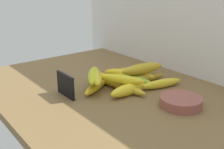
{
  "coord_description": "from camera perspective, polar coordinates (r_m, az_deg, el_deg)",
  "views": [
    {
      "loc": [
        76.56,
        -58.18,
        42.73
      ],
      "look_at": [
        -1.54,
        3.55,
        8.0
      ],
      "focal_mm": 43.79,
      "sensor_mm": 36.0,
      "label": 1
    }
  ],
  "objects": [
    {
      "name": "banana_8",
      "position": [
        1.07,
        10.36,
        -1.85
      ],
      "size": [
        7.27,
        18.11,
        3.36
      ],
      "primitive_type": "ellipsoid",
      "rotation": [
        0.0,
        0.0,
        4.49
      ],
      "color": "yellow",
      "rests_on": "counter_top"
    },
    {
      "name": "banana_3",
      "position": [
        1.15,
        5.17,
        0.16
      ],
      "size": [
        17.47,
        8.12,
        4.31
      ],
      "primitive_type": "ellipsoid",
      "rotation": [
        0.0,
        0.0,
        3.38
      ],
      "color": "gold",
      "rests_on": "counter_top"
    },
    {
      "name": "fruit_bowl",
      "position": [
        0.93,
        14.13,
        -5.52
      ],
      "size": [
        13.83,
        13.83,
        3.2
      ],
      "primitive_type": "cylinder",
      "color": "#934E44",
      "rests_on": "counter_top"
    },
    {
      "name": "counter_top",
      "position": [
        1.05,
        -1.01,
        -3.98
      ],
      "size": [
        110.0,
        76.0,
        3.0
      ],
      "primitive_type": "cube",
      "color": "brown",
      "rests_on": "ground"
    },
    {
      "name": "banana_7",
      "position": [
        1.04,
        -3.14,
        -2.25
      ],
      "size": [
        12.5,
        18.43,
        3.45
      ],
      "primitive_type": "ellipsoid",
      "rotation": [
        0.0,
        0.0,
        2.09
      ],
      "color": "yellow",
      "rests_on": "counter_top"
    },
    {
      "name": "banana_0",
      "position": [
        1.02,
        2.49,
        -2.62
      ],
      "size": [
        20.47,
        6.11,
        3.24
      ],
      "primitive_type": "ellipsoid",
      "rotation": [
        0.0,
        0.0,
        0.14
      ],
      "color": "gold",
      "rests_on": "counter_top"
    },
    {
      "name": "banana_9",
      "position": [
        1.02,
        -3.34,
        -0.35
      ],
      "size": [
        17.33,
        12.47,
        4.05
      ],
      "primitive_type": "ellipsoid",
      "rotation": [
        0.0,
        0.0,
        2.61
      ],
      "color": "gold",
      "rests_on": "banana_7"
    },
    {
      "name": "banana_1",
      "position": [
        1.14,
        3.21,
        0.02
      ],
      "size": [
        19.86,
        13.7,
        4.29
      ],
      "primitive_type": "ellipsoid",
      "rotation": [
        0.0,
        0.0,
        3.65
      ],
      "color": "yellow",
      "rests_on": "counter_top"
    },
    {
      "name": "banana_12",
      "position": [
        1.11,
        6.38,
        1.21
      ],
      "size": [
        7.68,
        19.72,
        4.34
      ],
      "primitive_type": "ellipsoid",
      "rotation": [
        0.0,
        0.0,
        4.53
      ],
      "color": "gold",
      "rests_on": "banana_4"
    },
    {
      "name": "banana_11",
      "position": [
        1.01,
        1.68,
        -0.96
      ],
      "size": [
        17.6,
        12.69,
        3.4
      ],
      "primitive_type": "ellipsoid",
      "rotation": [
        0.0,
        0.0,
        0.55
      ],
      "color": "yellow",
      "rests_on": "banana_0"
    },
    {
      "name": "banana_10",
      "position": [
        1.03,
        -3.89,
        -0.21
      ],
      "size": [
        16.54,
        14.46,
        4.3
      ],
      "primitive_type": "ellipsoid",
      "rotation": [
        0.0,
        0.0,
        2.47
      ],
      "color": "gold",
      "rests_on": "banana_7"
    },
    {
      "name": "banana_2",
      "position": [
        1.1,
        4.43,
        -1.08
      ],
      "size": [
        17.91,
        8.53,
        3.51
      ],
      "primitive_type": "ellipsoid",
      "rotation": [
        0.0,
        0.0,
        0.3
      ],
      "color": "#92B431",
      "rests_on": "counter_top"
    },
    {
      "name": "chalkboard_sign",
      "position": [
        0.99,
        -9.64,
        -2.38
      ],
      "size": [
        11.0,
        1.8,
        8.4
      ],
      "color": "black",
      "rests_on": "counter_top"
    },
    {
      "name": "banana_5",
      "position": [
        0.99,
        3.48,
        -3.11
      ],
      "size": [
        4.42,
        16.33,
        4.24
      ],
      "primitive_type": "ellipsoid",
      "rotation": [
        0.0,
        0.0,
        4.72
      ],
      "color": "yellow",
      "rests_on": "counter_top"
    },
    {
      "name": "banana_4",
      "position": [
        1.11,
        6.57,
        -0.85
      ],
      "size": [
        6.91,
        20.52,
        3.4
      ],
      "primitive_type": "ellipsoid",
      "rotation": [
        0.0,
        0.0,
        4.54
      ],
      "color": "#AA851F",
      "rests_on": "counter_top"
    },
    {
      "name": "banana_6",
      "position": [
        1.09,
        -1.1,
        -1.03
      ],
      "size": [
        18.03,
        4.78,
        3.97
      ],
      "primitive_type": "ellipsoid",
      "rotation": [
        0.0,
        0.0,
        3.19
      ],
      "color": "yellow",
      "rests_on": "counter_top"
    }
  ]
}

